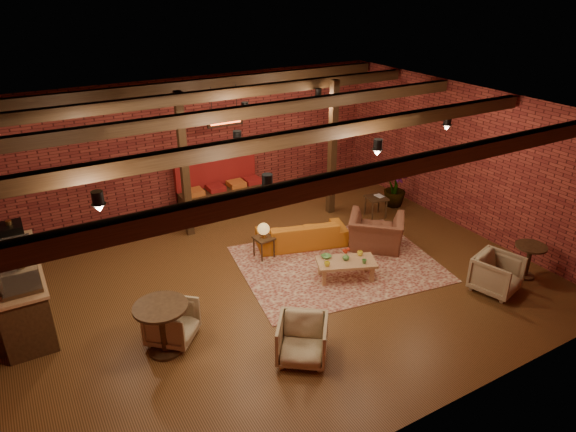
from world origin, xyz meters
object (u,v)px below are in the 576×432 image
round_table_right (529,256)px  side_table_book (376,199)px  side_table_lamp (264,232)px  sofa (302,233)px  coffee_table (346,263)px  round_table_left (162,321)px  armchair_far (497,272)px  armchair_right (376,227)px  armchair_b (302,338)px  plant_tall (398,150)px  armchair_a (172,321)px

round_table_right → side_table_book: bearing=102.8°
side_table_book → side_table_lamp: bearing=-173.0°
sofa → coffee_table: bearing=107.2°
round_table_left → armchair_far: size_ratio=1.11×
coffee_table → side_table_book: (2.25, 1.90, 0.13)m
armchair_right → armchair_far: 2.56m
armchair_b → armchair_right: size_ratio=0.68×
side_table_lamp → round_table_left: (-2.69, -1.85, -0.01)m
armchair_b → plant_tall: bearing=73.4°
round_table_right → plant_tall: size_ratio=0.23×
armchair_a → armchair_b: size_ratio=0.95×
armchair_b → side_table_book: bearing=76.1°
round_table_left → side_table_book: round_table_left is taller
armchair_a → armchair_right: 4.80m
side_table_lamp → armchair_b: size_ratio=1.03×
round_table_left → armchair_far: 5.97m
armchair_right → round_table_left: bearing=54.1°
armchair_a → round_table_left: bearing=178.9°
armchair_b → armchair_right: bearing=71.5°
plant_tall → armchair_a: bearing=-160.5°
sofa → round_table_left: round_table_left is taller
armchair_a → side_table_book: bearing=-28.6°
side_table_book → armchair_far: size_ratio=0.69×
side_table_lamp → plant_tall: bearing=9.6°
coffee_table → side_table_book: size_ratio=2.33×
armchair_a → armchair_far: bearing=-64.0°
armchair_b → armchair_far: (4.05, -0.19, 0.01)m
armchair_far → plant_tall: 4.16m
sofa → plant_tall: (3.10, 0.62, 1.19)m
armchair_b → plant_tall: (4.97, 3.72, 1.09)m
armchair_b → armchair_right: (3.18, 2.22, 0.11)m
coffee_table → armchair_right: (1.28, 0.68, 0.15)m
armchair_a → armchair_right: (4.73, 0.81, 0.13)m
armchair_a → armchair_right: bearing=-38.4°
sofa → plant_tall: size_ratio=0.65×
side_table_lamp → armchair_right: armchair_right is taller
armchair_far → sofa: bearing=107.1°
coffee_table → round_table_left: 3.68m
sofa → armchair_right: size_ratio=1.71×
coffee_table → plant_tall: (3.07, 2.18, 1.13)m
side_table_lamp → coffee_table: bearing=-57.0°
round_table_left → coffee_table: bearing=5.5°
round_table_left → armchair_a: size_ratio=1.19×
side_table_book → armchair_far: 3.62m
plant_tall → sofa: bearing=-168.7°
armchair_a → plant_tall: bearing=-28.6°
round_table_right → side_table_lamp: bearing=141.7°
armchair_right → side_table_lamp: bearing=22.3°
coffee_table → sofa: bearing=91.0°
side_table_book → armchair_a: bearing=-160.4°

